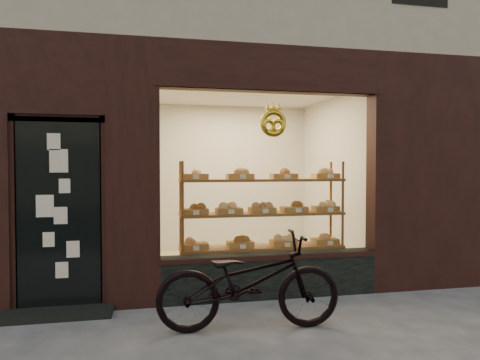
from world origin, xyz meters
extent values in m
cube|color=black|center=(0.45, 2.12, 0.28)|extent=(2.70, 0.25, 0.55)
cube|color=black|center=(-2.00, 2.06, 1.10)|extent=(0.90, 0.04, 2.15)
cube|color=black|center=(-2.00, 1.90, 0.04)|extent=(1.15, 0.35, 0.08)
torus|color=yellow|center=(0.45, 2.02, 2.15)|extent=(0.33, 0.07, 0.33)
cube|color=brown|center=(0.45, 2.55, 0.05)|extent=(2.20, 0.45, 0.04)
cube|color=brown|center=(0.45, 2.55, 0.55)|extent=(2.20, 0.45, 0.03)
cube|color=brown|center=(0.45, 2.55, 1.00)|extent=(2.20, 0.45, 0.04)
cube|color=brown|center=(0.45, 2.55, 1.45)|extent=(2.20, 0.45, 0.04)
cylinder|color=brown|center=(-0.62, 2.35, 0.85)|extent=(0.04, 0.04, 1.70)
cylinder|color=brown|center=(1.52, 2.35, 0.85)|extent=(0.04, 0.04, 1.70)
cylinder|color=brown|center=(-0.62, 2.75, 0.85)|extent=(0.04, 0.04, 1.70)
cylinder|color=brown|center=(1.52, 2.75, 0.85)|extent=(0.04, 0.04, 1.70)
cube|color=brown|center=(-0.45, 2.55, 0.60)|extent=(0.34, 0.24, 0.07)
sphere|color=#AE7A41|center=(-0.45, 2.55, 0.69)|extent=(0.11, 0.11, 0.11)
cube|color=silver|center=(-0.45, 2.36, 0.60)|extent=(0.07, 0.01, 0.05)
cube|color=brown|center=(0.15, 2.55, 0.60)|extent=(0.34, 0.24, 0.07)
sphere|color=brown|center=(0.15, 2.55, 0.69)|extent=(0.11, 0.11, 0.11)
cube|color=silver|center=(0.15, 2.36, 0.60)|extent=(0.08, 0.01, 0.05)
cube|color=brown|center=(0.75, 2.55, 0.60)|extent=(0.34, 0.24, 0.07)
sphere|color=#E8C46D|center=(0.75, 2.55, 0.69)|extent=(0.11, 0.11, 0.11)
cube|color=silver|center=(0.75, 2.36, 0.60)|extent=(0.07, 0.01, 0.05)
cube|color=brown|center=(1.35, 2.55, 0.60)|extent=(0.34, 0.24, 0.07)
sphere|color=#AE7A41|center=(1.35, 2.55, 0.69)|extent=(0.11, 0.11, 0.11)
cube|color=silver|center=(1.35, 2.36, 0.60)|extent=(0.08, 0.01, 0.05)
cube|color=brown|center=(-0.45, 2.55, 1.05)|extent=(0.34, 0.24, 0.07)
sphere|color=brown|center=(-0.45, 2.55, 1.14)|extent=(0.11, 0.11, 0.11)
cube|color=silver|center=(-0.45, 2.36, 1.05)|extent=(0.07, 0.01, 0.06)
cube|color=brown|center=(0.00, 2.55, 1.05)|extent=(0.34, 0.24, 0.07)
sphere|color=#E8C46D|center=(0.00, 2.55, 1.14)|extent=(0.11, 0.11, 0.11)
cube|color=silver|center=(0.00, 2.36, 1.05)|extent=(0.07, 0.01, 0.06)
cube|color=brown|center=(0.45, 2.55, 1.05)|extent=(0.34, 0.24, 0.07)
sphere|color=#AE7A41|center=(0.45, 2.55, 1.14)|extent=(0.11, 0.11, 0.11)
cube|color=silver|center=(0.45, 2.36, 1.05)|extent=(0.07, 0.01, 0.06)
cube|color=brown|center=(0.90, 2.55, 1.05)|extent=(0.34, 0.24, 0.07)
sphere|color=brown|center=(0.90, 2.55, 1.14)|extent=(0.11, 0.11, 0.11)
cube|color=silver|center=(0.90, 2.36, 1.05)|extent=(0.07, 0.01, 0.06)
cube|color=brown|center=(1.35, 2.55, 1.05)|extent=(0.34, 0.24, 0.07)
sphere|color=#E8C46D|center=(1.35, 2.55, 1.14)|extent=(0.11, 0.11, 0.11)
cube|color=silver|center=(1.35, 2.36, 1.05)|extent=(0.08, 0.01, 0.06)
cube|color=brown|center=(-0.45, 2.55, 1.50)|extent=(0.34, 0.24, 0.07)
sphere|color=#E8C46D|center=(-0.45, 2.55, 1.59)|extent=(0.11, 0.11, 0.11)
cube|color=silver|center=(-0.45, 2.36, 1.50)|extent=(0.07, 0.01, 0.06)
cube|color=brown|center=(0.15, 2.55, 1.50)|extent=(0.34, 0.24, 0.07)
sphere|color=#AE7A41|center=(0.15, 2.55, 1.59)|extent=(0.11, 0.11, 0.11)
cube|color=silver|center=(0.15, 2.36, 1.50)|extent=(0.08, 0.01, 0.06)
cube|color=brown|center=(0.75, 2.55, 1.50)|extent=(0.34, 0.24, 0.07)
sphere|color=brown|center=(0.75, 2.55, 1.59)|extent=(0.11, 0.11, 0.11)
cube|color=silver|center=(0.75, 2.36, 1.50)|extent=(0.07, 0.01, 0.06)
cube|color=brown|center=(1.35, 2.55, 1.50)|extent=(0.34, 0.24, 0.07)
sphere|color=#E8C46D|center=(1.35, 2.55, 1.59)|extent=(0.11, 0.11, 0.11)
cube|color=silver|center=(1.35, 2.36, 1.50)|extent=(0.08, 0.01, 0.06)
imported|color=black|center=(-0.05, 1.14, 0.48)|extent=(1.87, 0.77, 0.96)
camera|label=1|loc=(-1.00, -2.97, 1.62)|focal=32.00mm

